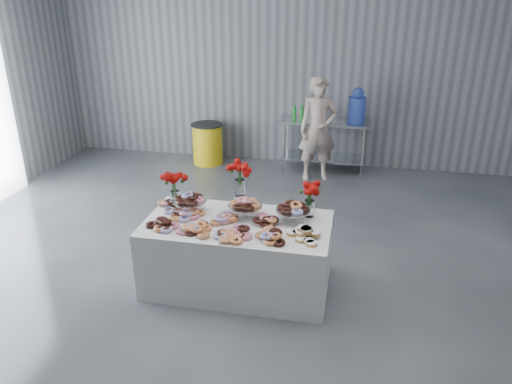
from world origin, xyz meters
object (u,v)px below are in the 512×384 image
(display_table, at_px, (238,255))
(trash_barrel, at_px, (208,144))
(prep_table, at_px, (324,136))
(person, at_px, (318,129))
(water_jug, at_px, (357,106))

(display_table, bearing_deg, trash_barrel, 111.40)
(prep_table, distance_m, person, 0.42)
(prep_table, relative_size, person, 0.90)
(person, bearing_deg, prep_table, 62.21)
(water_jug, bearing_deg, person, -148.76)
(prep_table, height_order, water_jug, water_jug)
(person, bearing_deg, display_table, -114.20)
(prep_table, height_order, person, person)
(display_table, distance_m, prep_table, 3.72)
(water_jug, bearing_deg, trash_barrel, 180.00)
(prep_table, relative_size, water_jug, 2.71)
(trash_barrel, bearing_deg, person, -10.16)
(prep_table, xyz_separation_m, water_jug, (0.50, -0.00, 0.53))
(display_table, distance_m, water_jug, 3.90)
(display_table, relative_size, person, 1.14)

